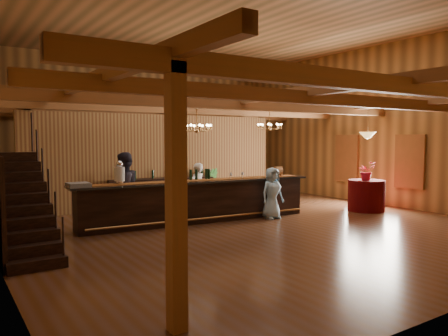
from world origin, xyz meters
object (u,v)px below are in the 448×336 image
floor_plant (209,185)px  backbar_shelf (162,193)px  tasting_bar (198,201)px  chandelier_left (197,127)px  guest (272,193)px  chandelier_right (270,126)px  round_table (366,195)px  staff_second (124,189)px  beverage_dispenser (120,173)px  raffle_drum (278,171)px  bartender (197,189)px  pendant_lamp (368,135)px

floor_plant → backbar_shelf: bearing=-176.1°
tasting_bar → chandelier_left: chandelier_left is taller
tasting_bar → guest: size_ratio=4.70×
chandelier_right → floor_plant: size_ratio=0.64×
tasting_bar → chandelier_right: size_ratio=8.65×
chandelier_right → floor_plant: bearing=123.4°
round_table → staff_second: staff_second is taller
tasting_bar → beverage_dispenser: beverage_dispenser is taller
beverage_dispenser → round_table: size_ratio=0.53×
raffle_drum → guest: (-0.63, -0.51, -0.59)m
backbar_shelf → bartender: (0.23, -1.95, 0.29)m
tasting_bar → staff_second: staff_second is taller
chandelier_left → guest: bearing=-26.4°
tasting_bar → backbar_shelf: bearing=90.2°
beverage_dispenser → bartender: 2.74m
chandelier_right → guest: bearing=-127.1°
chandelier_right → raffle_drum: bearing=-119.5°
tasting_bar → round_table: 5.53m
round_table → bartender: size_ratio=0.72×
backbar_shelf → staff_second: (-2.09, -2.11, 0.48)m
beverage_dispenser → chandelier_left: (2.23, -0.04, 1.17)m
chandelier_left → bartender: 1.97m
tasting_bar → pendant_lamp: pendant_lamp is taller
raffle_drum → bartender: 2.51m
guest → round_table: bearing=-10.5°
staff_second → chandelier_left: bearing=131.3°
backbar_shelf → chandelier_right: size_ratio=4.38×
round_table → backbar_shelf: bearing=141.0°
backbar_shelf → floor_plant: 1.93m
raffle_drum → chandelier_left: 2.90m
chandelier_left → bartender: chandelier_left is taller
bartender → staff_second: bearing=-15.4°
chandelier_left → chandelier_right: size_ratio=1.00×
bartender → pendant_lamp: bearing=136.4°
tasting_bar → staff_second: bearing=164.7°
round_table → floor_plant: floor_plant is taller
backbar_shelf → pendant_lamp: (5.15, -4.16, 1.91)m
guest → floor_plant: 3.69m
raffle_drum → guest: size_ratio=0.23×
tasting_bar → bartender: bartender is taller
staff_second → floor_plant: staff_second is taller
raffle_drum → tasting_bar: bearing=174.4°
chandelier_right → pendant_lamp: size_ratio=0.89×
chandelier_left → chandelier_right: bearing=14.4°
round_table → bartender: bearing=155.7°
chandelier_left → guest: 2.85m
raffle_drum → bartender: bartender is taller
raffle_drum → chandelier_right: chandelier_right is taller
raffle_drum → pendant_lamp: pendant_lamp is taller
tasting_bar → bartender: (0.44, 0.84, 0.20)m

